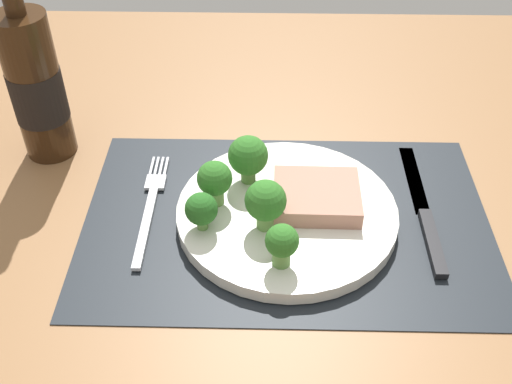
{
  "coord_description": "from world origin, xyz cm",
  "views": [
    {
      "loc": [
        -2.38,
        -51.66,
        49.26
      ],
      "look_at": [
        -3.6,
        2.72,
        1.9
      ],
      "focal_mm": 43.17,
      "sensor_mm": 36.0,
      "label": 1
    }
  ],
  "objects_px": {
    "wine_bottle": "(36,85)",
    "steak": "(317,196)",
    "knife": "(425,215)",
    "fork": "(150,206)",
    "plate": "(287,213)"
  },
  "relations": [
    {
      "from": "fork",
      "to": "knife",
      "type": "xyz_separation_m",
      "value": [
        0.32,
        -0.01,
        0.0
      ]
    },
    {
      "from": "wine_bottle",
      "to": "fork",
      "type": "bearing_deg",
      "value": -37.85
    },
    {
      "from": "steak",
      "to": "fork",
      "type": "xyz_separation_m",
      "value": [
        -0.19,
        0.01,
        -0.02
      ]
    },
    {
      "from": "knife",
      "to": "wine_bottle",
      "type": "relative_size",
      "value": 0.8
    },
    {
      "from": "steak",
      "to": "wine_bottle",
      "type": "distance_m",
      "value": 0.37
    },
    {
      "from": "wine_bottle",
      "to": "steak",
      "type": "bearing_deg",
      "value": -19.35
    },
    {
      "from": "fork",
      "to": "knife",
      "type": "height_order",
      "value": "knife"
    },
    {
      "from": "steak",
      "to": "knife",
      "type": "distance_m",
      "value": 0.13
    },
    {
      "from": "knife",
      "to": "wine_bottle",
      "type": "distance_m",
      "value": 0.49
    },
    {
      "from": "knife",
      "to": "wine_bottle",
      "type": "xyz_separation_m",
      "value": [
        -0.47,
        0.12,
        0.09
      ]
    },
    {
      "from": "fork",
      "to": "wine_bottle",
      "type": "xyz_separation_m",
      "value": [
        -0.15,
        0.11,
        0.09
      ]
    },
    {
      "from": "plate",
      "to": "fork",
      "type": "relative_size",
      "value": 1.32
    },
    {
      "from": "plate",
      "to": "wine_bottle",
      "type": "height_order",
      "value": "wine_bottle"
    },
    {
      "from": "fork",
      "to": "wine_bottle",
      "type": "relative_size",
      "value": 0.66
    },
    {
      "from": "knife",
      "to": "fork",
      "type": "bearing_deg",
      "value": 178.7
    }
  ]
}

